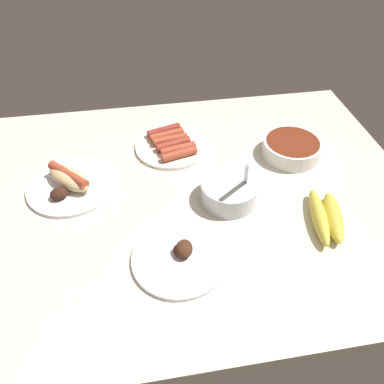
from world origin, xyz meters
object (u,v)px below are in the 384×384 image
Objects in this scene: bowl_coleslaw at (230,190)px; banana_bunch at (326,217)px; plate_grilled_meat at (180,257)px; plate_hotdog_assembled at (70,182)px; bowl_chili at (292,147)px; plate_sausages at (172,144)px.

bowl_coleslaw is 23.76cm from banana_bunch.
plate_grilled_meat is 1.14× the size of banana_bunch.
plate_hotdog_assembled is at bearing 164.60° from bowl_coleslaw.
bowl_coleslaw is 0.76× the size of plate_grilled_meat.
bowl_chili is 0.72× the size of plate_hotdog_assembled.
bowl_coleslaw is at bearing -145.47° from bowl_chili.
bowl_coleslaw is 0.68× the size of plate_hotdog_assembled.
plate_grilled_meat is 36.10cm from banana_bunch.
plate_hotdog_assembled is at bearing -155.17° from plate_sausages.
bowl_chili is 26.40cm from banana_bunch.
bowl_coleslaw reaches higher than bowl_chili.
plate_grilled_meat is at bearing -47.66° from plate_hotdog_assembled.
banana_bunch is (-1.00, -26.37, -0.73)cm from bowl_chili.
plate_hotdog_assembled is 1.07× the size of plate_sausages.
plate_hotdog_assembled is 1.10× the size of plate_grilled_meat.
bowl_chili is 34.66cm from plate_sausages.
bowl_coleslaw is at bearing -15.40° from plate_hotdog_assembled.
banana_bunch is at bearing -28.55° from bowl_coleslaw.
plate_grilled_meat is (24.97, -27.40, -1.06)cm from plate_hotdog_assembled.
plate_hotdog_assembled reaches higher than bowl_chili.
plate_hotdog_assembled is (-61.70, -4.06, -0.78)cm from bowl_chili.
plate_hotdog_assembled is at bearing 132.34° from plate_grilled_meat.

